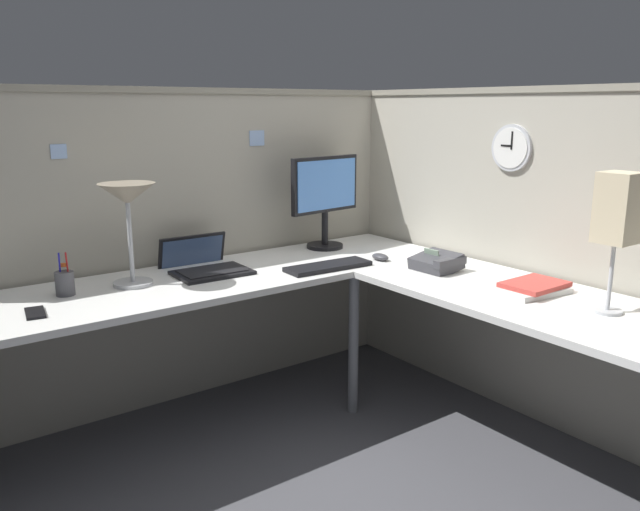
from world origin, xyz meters
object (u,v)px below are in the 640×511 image
at_px(book_stack, 532,287).
at_px(cell_phone, 35,313).
at_px(monitor, 325,195).
at_px(office_phone, 437,263).
at_px(desk_lamp_paper, 618,212).
at_px(desk_lamp_dome, 128,202).
at_px(pen_cup, 65,283).
at_px(laptop, 203,265).
at_px(computer_mouse, 380,257).
at_px(keyboard, 328,266).
at_px(wall_clock, 512,148).

bearing_deg(book_stack, cell_phone, 151.89).
height_order(monitor, book_stack, monitor).
relative_size(office_phone, desk_lamp_paper, 0.40).
xyz_separation_m(monitor, desk_lamp_dome, (-1.12, -0.10, 0.07)).
bearing_deg(pen_cup, book_stack, -35.28).
distance_m(book_stack, desk_lamp_paper, 0.49).
height_order(monitor, pen_cup, monitor).
bearing_deg(pen_cup, desk_lamp_dome, -2.87).
bearing_deg(laptop, computer_mouse, -23.54).
distance_m(computer_mouse, desk_lamp_dome, 1.26).
bearing_deg(laptop, monitor, 3.52).
distance_m(monitor, cell_phone, 1.62).
bearing_deg(desk_lamp_dome, computer_mouse, -14.35).
bearing_deg(keyboard, pen_cup, 168.44).
distance_m(pen_cup, book_stack, 1.94).
bearing_deg(office_phone, cell_phone, 165.42).
xyz_separation_m(office_phone, wall_clock, (0.34, -0.12, 0.53)).
xyz_separation_m(computer_mouse, wall_clock, (0.42, -0.44, 0.55)).
relative_size(desk_lamp_paper, wall_clock, 2.41).
bearing_deg(office_phone, desk_lamp_paper, -86.56).
xyz_separation_m(monitor, office_phone, (0.13, -0.71, -0.26)).
bearing_deg(wall_clock, laptop, 147.32).
height_order(keyboard, wall_clock, wall_clock).
height_order(monitor, laptop, monitor).
xyz_separation_m(book_stack, wall_clock, (0.29, 0.37, 0.55)).
xyz_separation_m(laptop, desk_lamp_paper, (0.94, -1.49, 0.36)).
distance_m(keyboard, office_phone, 0.52).
bearing_deg(wall_clock, desk_lamp_dome, 155.19).
bearing_deg(keyboard, monitor, 57.76).
bearing_deg(desk_lamp_dome, cell_phone, -158.72).
xyz_separation_m(desk_lamp_dome, desk_lamp_paper, (1.30, -1.44, 0.02)).
bearing_deg(office_phone, wall_clock, -19.82).
distance_m(desk_lamp_dome, cell_phone, 0.60).
height_order(desk_lamp_dome, cell_phone, desk_lamp_dome).
bearing_deg(wall_clock, pen_cup, 158.17).
bearing_deg(desk_lamp_dome, pen_cup, 177.13).
bearing_deg(pen_cup, wall_clock, -21.83).
bearing_deg(book_stack, desk_lamp_dome, 139.66).
distance_m(laptop, keyboard, 0.60).
relative_size(cell_phone, book_stack, 0.47).
bearing_deg(book_stack, keyboard, 118.19).
height_order(laptop, cell_phone, laptop).
distance_m(pen_cup, cell_phone, 0.25).
distance_m(office_phone, wall_clock, 0.64).
bearing_deg(pen_cup, cell_phone, -131.13).
xyz_separation_m(keyboard, wall_clock, (0.74, -0.46, 0.56)).
relative_size(laptop, desk_lamp_paper, 0.73).
xyz_separation_m(computer_mouse, book_stack, (0.13, -0.81, 0.00)).
distance_m(monitor, pen_cup, 1.43).
height_order(cell_phone, office_phone, office_phone).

